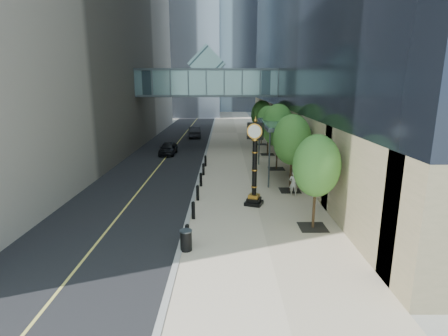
{
  "coord_description": "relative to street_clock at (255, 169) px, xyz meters",
  "views": [
    {
      "loc": [
        -1.0,
        -13.92,
        7.27
      ],
      "look_at": [
        -1.01,
        6.81,
        2.33
      ],
      "focal_mm": 28.0,
      "sensor_mm": 36.0,
      "label": 1
    }
  ],
  "objects": [
    {
      "name": "curb",
      "position": [
        -3.83,
        33.43,
        -2.32
      ],
      "size": [
        0.25,
        180.0,
        0.07
      ],
      "primitive_type": "cube",
      "color": "gray",
      "rests_on": "ground"
    },
    {
      "name": "skywalk",
      "position": [
        -3.83,
        21.43,
        5.36
      ],
      "size": [
        17.0,
        4.2,
        5.8
      ],
      "color": "slate",
      "rests_on": "ground"
    },
    {
      "name": "street_trees",
      "position": [
        2.77,
        10.03,
        1.3
      ],
      "size": [
        2.76,
        28.5,
        5.68
      ],
      "color": "black",
      "rests_on": "sidewalk"
    },
    {
      "name": "car_far",
      "position": [
        -6.06,
        28.75,
        -1.58
      ],
      "size": [
        2.15,
        4.71,
        1.5
      ],
      "primitive_type": "imported",
      "rotation": [
        0.0,
        0.0,
        3.27
      ],
      "color": "black",
      "rests_on": "road"
    },
    {
      "name": "ground",
      "position": [
        -0.83,
        -6.57,
        -2.35
      ],
      "size": [
        320.0,
        320.0,
        0.0
      ],
      "primitive_type": "plane",
      "color": "gray",
      "rests_on": "ground"
    },
    {
      "name": "distant_tower_c",
      "position": [
        -6.83,
        113.43,
        30.15
      ],
      "size": [
        22.0,
        22.0,
        65.0
      ],
      "primitive_type": "cube",
      "color": "#929FB8",
      "rests_on": "ground"
    },
    {
      "name": "trash_bin",
      "position": [
        -3.53,
        -6.13,
        -1.84
      ],
      "size": [
        0.69,
        0.69,
        0.9
      ],
      "primitive_type": "cylinder",
      "rotation": [
        0.0,
        0.0,
        -0.42
      ],
      "color": "black",
      "rests_on": "sidewalk"
    },
    {
      "name": "entrance_canopy",
      "position": [
        2.64,
        7.43,
        1.84
      ],
      "size": [
        3.0,
        8.0,
        4.38
      ],
      "color": "#383F44",
      "rests_on": "ground"
    },
    {
      "name": "pedestrian",
      "position": [
        2.78,
        1.82,
        -1.45
      ],
      "size": [
        0.66,
        0.48,
        1.67
      ],
      "primitive_type": "imported",
      "rotation": [
        0.0,
        0.0,
        3.0
      ],
      "color": "#AFADA1",
      "rests_on": "sidewalk"
    },
    {
      "name": "car_near",
      "position": [
        -7.81,
        16.18,
        -1.66
      ],
      "size": [
        1.72,
        4.0,
        1.35
      ],
      "primitive_type": "imported",
      "rotation": [
        0.0,
        0.0,
        -0.03
      ],
      "color": "black",
      "rests_on": "road"
    },
    {
      "name": "sidewalk",
      "position": [
        0.17,
        33.43,
        -2.32
      ],
      "size": [
        8.0,
        180.0,
        0.06
      ],
      "primitive_type": "cube",
      "color": "#BBA990",
      "rests_on": "ground"
    },
    {
      "name": "street_clock",
      "position": [
        0.0,
        0.0,
        0.0
      ],
      "size": [
        1.28,
        1.28,
        5.28
      ],
      "rotation": [
        0.0,
        0.0,
        -0.36
      ],
      "color": "black",
      "rests_on": "sidewalk"
    },
    {
      "name": "bollard_row",
      "position": [
        -3.53,
        2.43,
        -1.84
      ],
      "size": [
        0.2,
        16.2,
        0.9
      ],
      "color": "black",
      "rests_on": "sidewalk"
    },
    {
      "name": "road",
      "position": [
        -7.83,
        33.43,
        -2.34
      ],
      "size": [
        8.0,
        180.0,
        0.02
      ],
      "primitive_type": "cube",
      "color": "black",
      "rests_on": "ground"
    }
  ]
}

